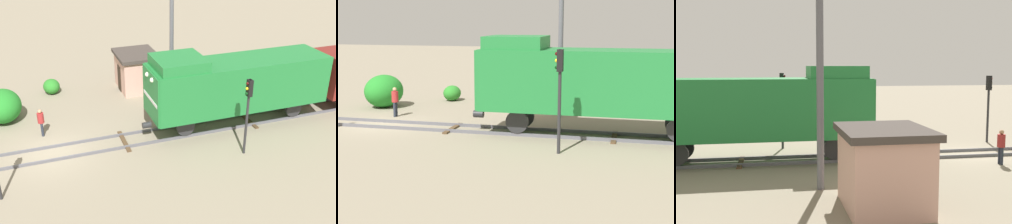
{
  "view_description": "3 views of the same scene",
  "coord_description": "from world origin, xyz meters",
  "views": [
    {
      "loc": [
        20.75,
        -0.64,
        12.37
      ],
      "look_at": [
        0.05,
        6.74,
        1.51
      ],
      "focal_mm": 45.0,
      "sensor_mm": 36.0,
      "label": 1
    },
    {
      "loc": [
        24.23,
        13.02,
        5.64
      ],
      "look_at": [
        1.24,
        7.17,
        1.26
      ],
      "focal_mm": 55.0,
      "sensor_mm": 36.0,
      "label": 2
    },
    {
      "loc": [
        -20.84,
        10.65,
        4.81
      ],
      "look_at": [
        -1.45,
        7.24,
        2.6
      ],
      "focal_mm": 45.0,
      "sensor_mm": 36.0,
      "label": 3
    }
  ],
  "objects": [
    {
      "name": "worker_near_track",
      "position": [
        -2.4,
        -0.32,
        1.0
      ],
      "size": [
        0.38,
        0.38,
        1.7
      ],
      "rotation": [
        0.0,
        0.0,
        1.39
      ],
      "color": "#262B38",
      "rests_on": "ground"
    },
    {
      "name": "traffic_signal_mid",
      "position": [
        3.4,
        9.99,
        3.02
      ],
      "size": [
        0.32,
        0.34,
        4.36
      ],
      "color": "#262628",
      "rests_on": "ground"
    },
    {
      "name": "bush_near",
      "position": [
        -8.65,
        0.85,
        0.52
      ],
      "size": [
        1.43,
        1.17,
        1.04
      ],
      "primitive_type": "ellipsoid",
      "color": "#287C26",
      "rests_on": "ground"
    },
    {
      "name": "relay_hut",
      "position": [
        -7.5,
        6.96,
        1.39
      ],
      "size": [
        3.5,
        2.9,
        2.74
      ],
      "color": "#D19E8C",
      "rests_on": "ground"
    },
    {
      "name": "bush_far",
      "position": [
        -5.16,
        -2.45,
        1.03
      ],
      "size": [
        2.84,
        2.32,
        2.06
      ],
      "primitive_type": "ellipsoid",
      "color": "#227D26",
      "rests_on": "ground"
    },
    {
      "name": "railway_track",
      "position": [
        0.0,
        0.0,
        0.07
      ],
      "size": [
        2.4,
        97.17,
        0.16
      ],
      "color": "#595960",
      "rests_on": "ground"
    },
    {
      "name": "catenary_mast",
      "position": [
        -5.06,
        8.79,
        4.34
      ],
      "size": [
        1.94,
        0.28,
        8.18
      ],
      "color": "#595960",
      "rests_on": "ground"
    },
    {
      "name": "locomotive",
      "position": [
        0.0,
        11.05,
        2.77
      ],
      "size": [
        2.9,
        11.6,
        4.6
      ],
      "color": "#1E7233",
      "rests_on": "railway_track"
    },
    {
      "name": "ground_plane",
      "position": [
        0.0,
        0.0,
        0.0
      ],
      "size": [
        145.76,
        145.76,
        0.0
      ],
      "primitive_type": "plane",
      "color": "gray"
    }
  ]
}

